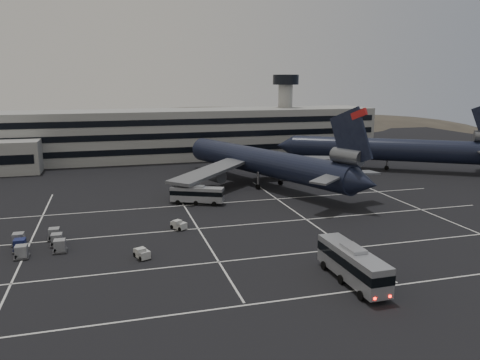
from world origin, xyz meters
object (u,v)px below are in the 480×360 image
object	(u,v)px
uld_cluster	(39,243)
tug_a	(142,253)
trijet_main	(265,162)
bus_near	(353,263)
bus_far	(197,194)

from	to	relation	value
uld_cluster	tug_a	bearing A→B (deg)	-29.10
trijet_main	uld_cluster	size ratio (longest dim) A/B	6.24
trijet_main	tug_a	world-z (taller)	trijet_main
bus_near	uld_cluster	distance (m)	41.48
trijet_main	bus_far	size ratio (longest dim) A/B	5.59
bus_near	trijet_main	bearing A→B (deg)	81.75
bus_far	tug_a	world-z (taller)	bus_far
tug_a	bus_near	bearing A→B (deg)	-53.75
bus_near	bus_far	distance (m)	39.94
bus_far	trijet_main	bearing A→B (deg)	-32.64
trijet_main	tug_a	xyz separation A→B (m)	(-28.54, -35.34, -4.57)
bus_near	tug_a	world-z (taller)	bus_near
trijet_main	bus_far	world-z (taller)	trijet_main
bus_far	bus_near	bearing A→B (deg)	-139.84
bus_near	tug_a	distance (m)	26.33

